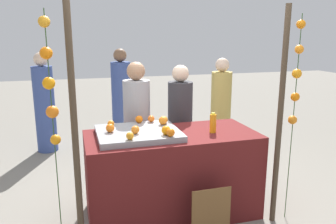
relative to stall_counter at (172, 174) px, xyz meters
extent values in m
plane|color=gray|center=(0.00, 0.00, -0.45)|extent=(24.00, 24.00, 0.00)
cube|color=#5B1919|center=(0.00, 0.00, 0.00)|extent=(1.79, 0.82, 0.91)
cube|color=gray|center=(-0.36, 0.02, 0.48)|extent=(0.83, 0.69, 0.06)
sphere|color=orange|center=(-0.05, 0.16, 0.56)|extent=(0.09, 0.09, 0.09)
sphere|color=orange|center=(-0.40, -0.09, 0.55)|extent=(0.08, 0.08, 0.08)
sphere|color=orange|center=(-0.10, -0.27, 0.55)|extent=(0.08, 0.08, 0.08)
sphere|color=orange|center=(-0.61, 0.22, 0.55)|extent=(0.07, 0.07, 0.07)
sphere|color=orange|center=(-0.49, -0.27, 0.55)|extent=(0.07, 0.07, 0.07)
sphere|color=orange|center=(-0.02, 0.22, 0.55)|extent=(0.08, 0.08, 0.08)
sphere|color=orange|center=(-0.15, 0.30, 0.55)|extent=(0.07, 0.07, 0.07)
sphere|color=orange|center=(-0.64, 0.04, 0.56)|extent=(0.09, 0.09, 0.09)
sphere|color=orange|center=(-0.12, -0.20, 0.56)|extent=(0.09, 0.09, 0.09)
sphere|color=orange|center=(-0.29, 0.31, 0.55)|extent=(0.08, 0.08, 0.08)
cylinder|color=orange|center=(0.43, -0.07, 0.55)|extent=(0.07, 0.07, 0.20)
cylinder|color=yellow|center=(0.43, -0.07, 0.66)|extent=(0.04, 0.04, 0.02)
cube|color=brown|center=(0.19, -0.64, -0.18)|extent=(0.38, 0.01, 0.56)
cube|color=black|center=(0.19, -0.62, -0.18)|extent=(0.36, 0.02, 0.54)
cylinder|color=#99999E|center=(-0.24, 0.66, 0.24)|extent=(0.32, 0.32, 1.39)
sphere|color=#A87A59|center=(-0.24, 0.66, 1.05)|extent=(0.22, 0.22, 0.22)
cylinder|color=#333338|center=(0.32, 0.71, 0.22)|extent=(0.31, 0.31, 1.35)
sphere|color=beige|center=(0.32, 0.71, 1.00)|extent=(0.21, 0.21, 0.21)
cylinder|color=#384C8C|center=(-1.43, 2.52, 0.26)|extent=(0.33, 0.33, 1.42)
sphere|color=beige|center=(-1.43, 2.52, 1.08)|extent=(0.22, 0.22, 0.22)
cylinder|color=tan|center=(1.25, 1.48, 0.23)|extent=(0.32, 0.32, 1.36)
sphere|color=beige|center=(1.25, 1.48, 1.01)|extent=(0.21, 0.21, 0.21)
cylinder|color=#384C8C|center=(-0.15, 2.59, 0.27)|extent=(0.34, 0.34, 1.46)
sphere|color=brown|center=(-0.15, 2.59, 1.12)|extent=(0.23, 0.23, 0.23)
cylinder|color=#473828|center=(-0.98, -0.45, 0.65)|extent=(0.06, 0.06, 2.20)
cylinder|color=#473828|center=(0.98, -0.45, 0.65)|extent=(0.06, 0.06, 2.20)
cylinder|color=#2D4C23|center=(-1.14, -0.46, 0.60)|extent=(0.01, 0.01, 2.11)
sphere|color=orange|center=(-1.15, -0.46, 1.56)|extent=(0.09, 0.09, 0.09)
sphere|color=orange|center=(-1.15, -0.45, 1.33)|extent=(0.10, 0.10, 0.10)
sphere|color=orange|center=(-1.15, -0.46, 1.10)|extent=(0.10, 0.10, 0.10)
sphere|color=orange|center=(-1.14, -0.45, 0.86)|extent=(0.10, 0.10, 0.10)
sphere|color=orange|center=(-1.13, -0.45, 0.63)|extent=(0.08, 0.08, 0.08)
cylinder|color=#2D4C23|center=(1.14, -0.43, 0.60)|extent=(0.01, 0.01, 2.11)
sphere|color=orange|center=(1.14, -0.43, 1.56)|extent=(0.09, 0.09, 0.09)
sphere|color=orange|center=(1.14, -0.43, 1.33)|extent=(0.09, 0.09, 0.09)
sphere|color=orange|center=(1.13, -0.44, 1.10)|extent=(0.09, 0.09, 0.09)
sphere|color=orange|center=(1.15, -0.43, 0.86)|extent=(0.09, 0.09, 0.09)
sphere|color=orange|center=(1.13, -0.44, 0.63)|extent=(0.09, 0.09, 0.09)
camera|label=1|loc=(-0.98, -3.20, 1.47)|focal=35.71mm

